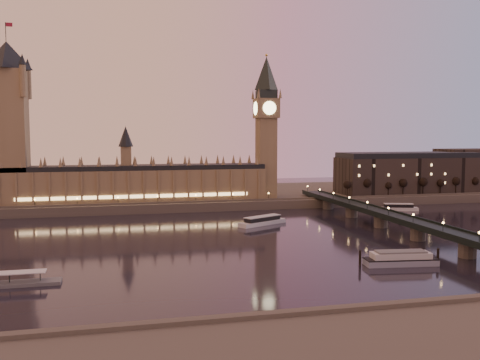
% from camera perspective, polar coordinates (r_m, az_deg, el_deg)
% --- Properties ---
extents(ground, '(700.00, 700.00, 0.00)m').
position_cam_1_polar(ground, '(264.36, -1.17, -6.57)').
color(ground, black).
rests_on(ground, ground).
extents(far_embankment, '(560.00, 130.00, 6.00)m').
position_cam_1_polar(far_embankment, '(429.57, -1.94, -1.69)').
color(far_embankment, '#423D35').
rests_on(far_embankment, ground).
extents(palace_of_westminster, '(180.00, 26.62, 52.00)m').
position_cam_1_polar(palace_of_westminster, '(375.70, -11.13, 0.12)').
color(palace_of_westminster, brown).
rests_on(palace_of_westminster, ground).
extents(victoria_tower, '(31.68, 31.68, 118.00)m').
position_cam_1_polar(victoria_tower, '(379.95, -23.44, 6.51)').
color(victoria_tower, brown).
rests_on(victoria_tower, ground).
extents(big_ben, '(17.68, 17.68, 104.00)m').
position_cam_1_polar(big_ben, '(389.79, 2.82, 6.60)').
color(big_ben, brown).
rests_on(big_ben, ground).
extents(westminster_bridge, '(13.20, 260.00, 15.30)m').
position_cam_1_polar(westminster_bridge, '(296.29, 16.47, -4.43)').
color(westminster_bridge, black).
rests_on(westminster_bridge, ground).
extents(city_block, '(155.00, 45.00, 34.00)m').
position_cam_1_polar(city_block, '(459.20, 19.57, 0.86)').
color(city_block, black).
rests_on(city_block, ground).
extents(bare_tree_0, '(5.51, 5.51, 11.20)m').
position_cam_1_polar(bare_tree_0, '(401.45, 11.53, -0.63)').
color(bare_tree_0, black).
rests_on(bare_tree_0, ground).
extents(bare_tree_1, '(5.51, 5.51, 11.20)m').
position_cam_1_polar(bare_tree_1, '(408.06, 13.46, -0.58)').
color(bare_tree_1, black).
rests_on(bare_tree_1, ground).
extents(bare_tree_2, '(5.51, 5.51, 11.20)m').
position_cam_1_polar(bare_tree_2, '(415.11, 15.32, -0.53)').
color(bare_tree_2, black).
rests_on(bare_tree_2, ground).
extents(bare_tree_3, '(5.51, 5.51, 11.20)m').
position_cam_1_polar(bare_tree_3, '(422.59, 17.13, -0.48)').
color(bare_tree_3, black).
rests_on(bare_tree_3, ground).
extents(bare_tree_4, '(5.51, 5.51, 11.20)m').
position_cam_1_polar(bare_tree_4, '(430.48, 18.86, -0.43)').
color(bare_tree_4, black).
rests_on(bare_tree_4, ground).
extents(bare_tree_5, '(5.51, 5.51, 11.20)m').
position_cam_1_polar(bare_tree_5, '(438.74, 20.54, -0.38)').
color(bare_tree_5, black).
rests_on(bare_tree_5, ground).
extents(bare_tree_6, '(5.51, 5.51, 11.20)m').
position_cam_1_polar(bare_tree_6, '(447.37, 22.15, -0.33)').
color(bare_tree_6, black).
rests_on(bare_tree_6, ground).
extents(bare_tree_7, '(5.51, 5.51, 11.20)m').
position_cam_1_polar(bare_tree_7, '(456.33, 23.69, -0.29)').
color(bare_tree_7, black).
rests_on(bare_tree_7, ground).
extents(cruise_boat_a, '(31.74, 21.44, 5.16)m').
position_cam_1_polar(cruise_boat_a, '(311.56, 2.41, -4.38)').
color(cruise_boat_a, silver).
rests_on(cruise_boat_a, ground).
extents(cruise_boat_b, '(26.59, 14.16, 4.77)m').
position_cam_1_polar(cruise_boat_b, '(384.89, 16.55, -2.81)').
color(cruise_boat_b, silver).
rests_on(cruise_boat_b, ground).
extents(moored_barge, '(33.62, 11.78, 6.21)m').
position_cam_1_polar(moored_barge, '(227.15, 16.76, -8.03)').
color(moored_barge, '#7F88A2').
rests_on(moored_barge, ground).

